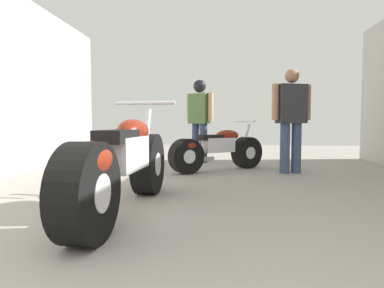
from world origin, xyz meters
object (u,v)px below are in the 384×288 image
(motorcycle_black_naked, at_px, (217,150))
(mechanic_with_helmet, at_px, (200,113))
(motorcycle_maroon_cruiser, at_px, (123,165))
(mechanic_in_blue, at_px, (291,115))

(motorcycle_black_naked, xyz_separation_m, mechanic_with_helmet, (-0.37, 1.19, 0.67))
(motorcycle_maroon_cruiser, distance_m, mechanic_in_blue, 3.30)
(motorcycle_maroon_cruiser, height_order, mechanic_with_helmet, mechanic_with_helmet)
(mechanic_in_blue, xyz_separation_m, mechanic_with_helmet, (-1.58, 1.34, 0.07))
(mechanic_in_blue, bearing_deg, mechanic_with_helmet, 139.65)
(motorcycle_black_naked, bearing_deg, motorcycle_maroon_cruiser, -106.21)
(mechanic_with_helmet, bearing_deg, motorcycle_maroon_cruiser, -96.10)
(motorcycle_black_naked, bearing_deg, mechanic_in_blue, -7.13)
(motorcycle_maroon_cruiser, relative_size, mechanic_with_helmet, 1.32)
(motorcycle_maroon_cruiser, relative_size, mechanic_in_blue, 1.34)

